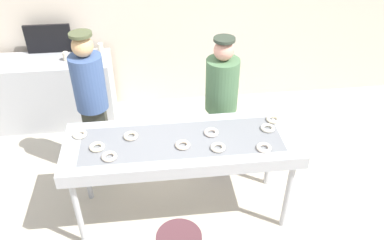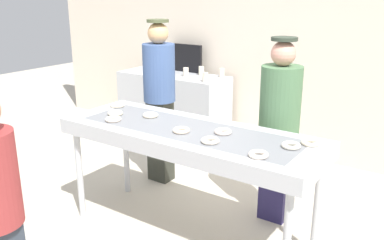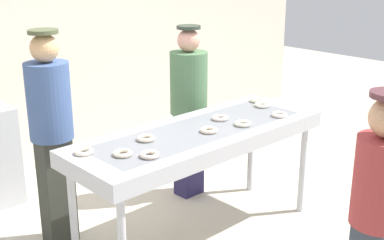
{
  "view_description": "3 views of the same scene",
  "coord_description": "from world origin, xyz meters",
  "px_view_note": "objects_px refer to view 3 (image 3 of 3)",
  "views": [
    {
      "loc": [
        -0.23,
        -2.79,
        3.14
      ],
      "look_at": [
        0.12,
        0.2,
        1.02
      ],
      "focal_mm": 36.24,
      "sensor_mm": 36.0,
      "label": 1
    },
    {
      "loc": [
        1.8,
        -2.58,
        1.99
      ],
      "look_at": [
        -0.1,
        0.2,
        0.95
      ],
      "focal_mm": 39.1,
      "sensor_mm": 36.0,
      "label": 2
    },
    {
      "loc": [
        -2.62,
        -2.71,
        2.25
      ],
      "look_at": [
        0.12,
        0.22,
        0.94
      ],
      "focal_mm": 47.99,
      "sensor_mm": 36.0,
      "label": 3
    }
  ],
  "objects_px": {
    "sugar_donut_0": "(257,100)",
    "sugar_donut_1": "(123,153)",
    "fryer_conveyor": "(200,138)",
    "sugar_donut_6": "(279,115)",
    "worker_baker": "(189,102)",
    "sugar_donut_9": "(243,124)",
    "customer_waiting": "(377,215)",
    "sugar_donut_7": "(262,105)",
    "sugar_donut_3": "(220,118)",
    "sugar_donut_5": "(146,138)",
    "sugar_donut_8": "(150,155)",
    "worker_assistant": "(51,128)",
    "sugar_donut_2": "(84,152)",
    "sugar_donut_4": "(209,130)"
  },
  "relations": [
    {
      "from": "sugar_donut_0",
      "to": "sugar_donut_1",
      "type": "relative_size",
      "value": 1.0
    },
    {
      "from": "sugar_donut_0",
      "to": "fryer_conveyor",
      "type": "bearing_deg",
      "value": -167.74
    },
    {
      "from": "sugar_donut_6",
      "to": "worker_baker",
      "type": "xyz_separation_m",
      "value": [
        -0.23,
        0.88,
        -0.03
      ]
    },
    {
      "from": "fryer_conveyor",
      "to": "worker_baker",
      "type": "bearing_deg",
      "value": 53.48
    },
    {
      "from": "sugar_donut_9",
      "to": "customer_waiting",
      "type": "bearing_deg",
      "value": -108.21
    },
    {
      "from": "customer_waiting",
      "to": "worker_baker",
      "type": "bearing_deg",
      "value": 89.14
    },
    {
      "from": "sugar_donut_7",
      "to": "sugar_donut_6",
      "type": "bearing_deg",
      "value": -112.0
    },
    {
      "from": "sugar_donut_3",
      "to": "sugar_donut_5",
      "type": "xyz_separation_m",
      "value": [
        -0.75,
        0.03,
        0.0
      ]
    },
    {
      "from": "sugar_donut_6",
      "to": "sugar_donut_8",
      "type": "xyz_separation_m",
      "value": [
        -1.36,
        0.04,
        0.0
      ]
    },
    {
      "from": "sugar_donut_3",
      "to": "sugar_donut_7",
      "type": "distance_m",
      "value": 0.54
    },
    {
      "from": "sugar_donut_6",
      "to": "worker_assistant",
      "type": "xyz_separation_m",
      "value": [
        -1.59,
        0.95,
        0.02
      ]
    },
    {
      "from": "sugar_donut_2",
      "to": "sugar_donut_9",
      "type": "bearing_deg",
      "value": -15.25
    },
    {
      "from": "sugar_donut_1",
      "to": "sugar_donut_2",
      "type": "relative_size",
      "value": 1.0
    },
    {
      "from": "sugar_donut_6",
      "to": "sugar_donut_9",
      "type": "xyz_separation_m",
      "value": [
        -0.41,
        0.05,
        0.0
      ]
    },
    {
      "from": "fryer_conveyor",
      "to": "sugar_donut_7",
      "type": "relative_size",
      "value": 16.06
    },
    {
      "from": "sugar_donut_1",
      "to": "sugar_donut_3",
      "type": "height_order",
      "value": "same"
    },
    {
      "from": "sugar_donut_0",
      "to": "sugar_donut_8",
      "type": "height_order",
      "value": "same"
    },
    {
      "from": "worker_baker",
      "to": "worker_assistant",
      "type": "relative_size",
      "value": 0.95
    },
    {
      "from": "sugar_donut_3",
      "to": "worker_assistant",
      "type": "distance_m",
      "value": 1.34
    },
    {
      "from": "fryer_conveyor",
      "to": "sugar_donut_8",
      "type": "height_order",
      "value": "sugar_donut_8"
    },
    {
      "from": "sugar_donut_6",
      "to": "sugar_donut_8",
      "type": "bearing_deg",
      "value": 178.44
    },
    {
      "from": "sugar_donut_1",
      "to": "sugar_donut_5",
      "type": "bearing_deg",
      "value": 23.04
    },
    {
      "from": "sugar_donut_2",
      "to": "sugar_donut_7",
      "type": "relative_size",
      "value": 1.0
    },
    {
      "from": "sugar_donut_1",
      "to": "sugar_donut_5",
      "type": "relative_size",
      "value": 1.0
    },
    {
      "from": "sugar_donut_2",
      "to": "sugar_donut_7",
      "type": "height_order",
      "value": "same"
    },
    {
      "from": "fryer_conveyor",
      "to": "customer_waiting",
      "type": "relative_size",
      "value": 1.37
    },
    {
      "from": "sugar_donut_6",
      "to": "worker_assistant",
      "type": "bearing_deg",
      "value": 149.16
    },
    {
      "from": "sugar_donut_4",
      "to": "sugar_donut_9",
      "type": "distance_m",
      "value": 0.32
    },
    {
      "from": "sugar_donut_1",
      "to": "sugar_donut_6",
      "type": "xyz_separation_m",
      "value": [
        1.48,
        -0.18,
        0.0
      ]
    },
    {
      "from": "sugar_donut_7",
      "to": "sugar_donut_9",
      "type": "relative_size",
      "value": 1.0
    },
    {
      "from": "sugar_donut_1",
      "to": "worker_assistant",
      "type": "xyz_separation_m",
      "value": [
        -0.11,
        0.77,
        0.02
      ]
    },
    {
      "from": "sugar_donut_5",
      "to": "sugar_donut_7",
      "type": "height_order",
      "value": "same"
    },
    {
      "from": "sugar_donut_9",
      "to": "sugar_donut_4",
      "type": "bearing_deg",
      "value": 166.83
    },
    {
      "from": "sugar_donut_0",
      "to": "sugar_donut_9",
      "type": "height_order",
      "value": "same"
    },
    {
      "from": "fryer_conveyor",
      "to": "sugar_donut_0",
      "type": "distance_m",
      "value": 0.95
    },
    {
      "from": "sugar_donut_0",
      "to": "sugar_donut_2",
      "type": "distance_m",
      "value": 1.86
    },
    {
      "from": "worker_baker",
      "to": "sugar_donut_6",
      "type": "bearing_deg",
      "value": 118.98
    },
    {
      "from": "sugar_donut_1",
      "to": "sugar_donut_2",
      "type": "bearing_deg",
      "value": 130.2
    },
    {
      "from": "fryer_conveyor",
      "to": "worker_baker",
      "type": "height_order",
      "value": "worker_baker"
    },
    {
      "from": "worker_baker",
      "to": "worker_assistant",
      "type": "distance_m",
      "value": 1.37
    },
    {
      "from": "sugar_donut_2",
      "to": "sugar_donut_5",
      "type": "xyz_separation_m",
      "value": [
        0.47,
        -0.08,
        0.0
      ]
    },
    {
      "from": "sugar_donut_2",
      "to": "worker_baker",
      "type": "height_order",
      "value": "worker_baker"
    },
    {
      "from": "sugar_donut_4",
      "to": "customer_waiting",
      "type": "xyz_separation_m",
      "value": [
        -0.15,
        -1.47,
        -0.09
      ]
    },
    {
      "from": "sugar_donut_2",
      "to": "sugar_donut_3",
      "type": "xyz_separation_m",
      "value": [
        1.22,
        -0.11,
        0.0
      ]
    },
    {
      "from": "fryer_conveyor",
      "to": "sugar_donut_2",
      "type": "bearing_deg",
      "value": 169.62
    },
    {
      "from": "customer_waiting",
      "to": "sugar_donut_3",
      "type": "bearing_deg",
      "value": 90.18
    },
    {
      "from": "sugar_donut_1",
      "to": "worker_assistant",
      "type": "height_order",
      "value": "worker_assistant"
    },
    {
      "from": "fryer_conveyor",
      "to": "worker_baker",
      "type": "distance_m",
      "value": 0.82
    },
    {
      "from": "worker_baker",
      "to": "sugar_donut_0",
      "type": "bearing_deg",
      "value": 147.79
    },
    {
      "from": "sugar_donut_7",
      "to": "worker_baker",
      "type": "height_order",
      "value": "worker_baker"
    }
  ]
}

